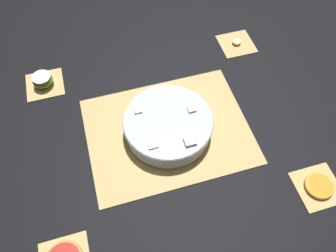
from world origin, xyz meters
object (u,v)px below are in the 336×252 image
fruit_salad_bowl (168,124)px  banana_coin_single (237,42)px  orange_slice_whole (319,186)px  apple_half (43,80)px

fruit_salad_bowl → banana_coin_single: bearing=40.1°
orange_slice_whole → banana_coin_single: (0.00, 0.58, -0.00)m
fruit_salad_bowl → apple_half: 0.46m
fruit_salad_bowl → banana_coin_single: 0.45m
orange_slice_whole → banana_coin_single: size_ratio=2.51×
fruit_salad_bowl → apple_half: size_ratio=4.01×
apple_half → banana_coin_single: apple_half is taller
orange_slice_whole → banana_coin_single: bearing=90.0°
fruit_salad_bowl → apple_half: fruit_salad_bowl is taller
apple_half → banana_coin_single: size_ratio=2.11×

